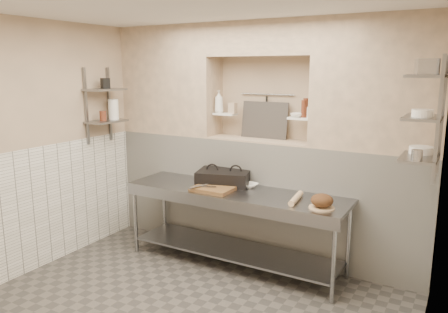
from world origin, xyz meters
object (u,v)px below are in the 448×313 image
Objects in this scene: cutting_board at (213,189)px; rolling_pin at (296,198)px; panini_press at (224,177)px; bottle_soap at (219,102)px; bread_loaf at (322,200)px; prep_table at (234,212)px; bowl_alcove at (297,115)px; mixing_bowl at (249,185)px; jug_left at (113,109)px.

rolling_pin is (0.96, 0.09, 0.01)m from cutting_board.
panini_press is 0.97m from bottle_soap.
panini_press is at bearing 165.93° from bread_loaf.
cutting_board is (-0.21, -0.12, 0.28)m from prep_table.
bread_loaf is 1.48× the size of bowl_alcove.
panini_press is 3.62× the size of mixing_bowl.
rolling_pin is 1.47× the size of bottle_soap.
jug_left reaches higher than cutting_board.
bowl_alcove is (0.76, 0.35, 0.75)m from panini_press.
jug_left is (-1.78, -0.00, 1.10)m from prep_table.
bowl_alcove is at bearing 112.20° from rolling_pin.
rolling_pin reaches higher than prep_table.
cutting_board is 2.05× the size of bread_loaf.
prep_table is at bearing -111.23° from mixing_bowl.
jug_left reaches higher than prep_table.
jug_left reaches higher than rolling_pin.
cutting_board is 1.10× the size of rolling_pin.
mixing_bowl is 0.71m from rolling_pin.
rolling_pin is (1.00, -0.23, -0.05)m from panini_press.
bottle_soap reaches higher than cutting_board.
rolling_pin is 2.66m from jug_left.
mixing_bowl is 2.05m from jug_left.
bottle_soap is (-0.26, 0.33, 0.87)m from panini_press.
cutting_board is (0.04, -0.32, -0.06)m from panini_press.
bowl_alcove reaches higher than rolling_pin.
mixing_bowl is at bearing 159.78° from rolling_pin.
jug_left reaches higher than bread_loaf.
mixing_bowl is (0.08, 0.22, 0.28)m from prep_table.
mixing_bowl is at bearing -141.29° from bowl_alcove.
prep_table is at bearing 173.34° from bread_loaf.
bottle_soap is at bearing 112.11° from panini_press.
bottle_soap is at bearing 155.95° from rolling_pin.
mixing_bowl is at bearing 68.77° from prep_table.
bread_loaf is (1.27, -0.00, 0.06)m from cutting_board.
jug_left is at bearing 177.55° from bread_loaf.
rolling_pin is (0.67, -0.25, 0.01)m from mixing_bowl.
bread_loaf is 0.85× the size of jug_left.
bread_loaf is at bearing -0.14° from cutting_board.
prep_table is 3.66× the size of panini_press.
jug_left is at bearing -173.34° from mixing_bowl.
panini_press reaches higher than prep_table.
cutting_board is at bearing -65.57° from bottle_soap.
mixing_bowl is 0.76× the size of jug_left.
cutting_board is 2.31× the size of mixing_bowl.
panini_press is (-0.25, 0.20, 0.34)m from prep_table.
prep_table is 6.28× the size of rolling_pin.
prep_table is 9.24× the size of bottle_soap.
cutting_board is 1.28m from bowl_alcove.
panini_press reaches higher than cutting_board.
rolling_pin is 1.02m from bowl_alcove.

